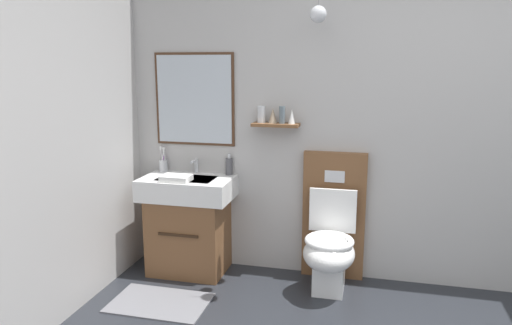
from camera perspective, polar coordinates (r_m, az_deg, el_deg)
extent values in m
cube|color=#B7B5B2|center=(3.73, 19.62, 5.82)|extent=(4.81, 0.12, 2.64)
cube|color=#4C301E|center=(3.90, -7.30, 7.45)|extent=(0.66, 0.02, 0.74)
cube|color=silver|center=(3.89, -7.35, 7.44)|extent=(0.62, 0.01, 0.70)
cube|color=brown|center=(3.66, 2.35, 4.49)|extent=(0.36, 0.14, 0.02)
cylinder|color=silver|center=(3.69, 0.65, 5.74)|extent=(0.06, 0.06, 0.13)
cone|color=gray|center=(3.66, 2.01, 5.60)|extent=(0.07, 0.07, 0.12)
cylinder|color=slate|center=(3.63, 3.11, 5.66)|extent=(0.05, 0.05, 0.13)
cone|color=white|center=(3.62, 4.27, 5.46)|extent=(0.05, 0.05, 0.11)
sphere|color=silver|center=(3.46, 7.40, 17.06)|extent=(0.12, 0.12, 0.12)
cube|color=slate|center=(3.58, -11.35, -16.01)|extent=(0.68, 0.44, 0.01)
cube|color=brown|center=(3.95, -7.89, -8.43)|extent=(0.59, 0.45, 0.61)
cube|color=#342214|center=(3.73, -9.25, -8.52)|extent=(0.32, 0.01, 0.02)
cube|color=white|center=(3.84, -8.06, -2.96)|extent=(0.72, 0.47, 0.17)
cube|color=silver|center=(3.80, -8.25, -2.07)|extent=(0.44, 0.26, 0.03)
cylinder|color=silver|center=(3.98, -7.12, -0.38)|extent=(0.03, 0.03, 0.11)
cylinder|color=silver|center=(3.92, -7.42, 0.15)|extent=(0.02, 0.11, 0.02)
cube|color=brown|center=(3.81, 9.23, -6.17)|extent=(0.48, 0.10, 1.00)
cube|color=silver|center=(3.67, 9.32, -1.66)|extent=(0.15, 0.01, 0.09)
cube|color=white|center=(3.68, 8.70, -12.31)|extent=(0.22, 0.30, 0.34)
ellipsoid|color=white|center=(3.55, 8.65, -10.61)|extent=(0.37, 0.46, 0.24)
torus|color=white|center=(3.51, 8.70, -9.17)|extent=(0.35, 0.35, 0.04)
cube|color=white|center=(3.67, 9.10, -5.64)|extent=(0.35, 0.03, 0.33)
cylinder|color=silver|center=(4.06, -10.94, -0.36)|extent=(0.07, 0.07, 0.09)
cylinder|color=white|center=(4.04, -10.76, 0.41)|extent=(0.03, 0.02, 0.17)
cube|color=white|center=(4.04, -10.89, 1.60)|extent=(0.02, 0.02, 0.03)
cylinder|color=purple|center=(4.06, -10.92, 0.46)|extent=(0.03, 0.03, 0.17)
cube|color=white|center=(4.03, -10.87, 1.60)|extent=(0.02, 0.02, 0.03)
cylinder|color=white|center=(4.05, -11.11, 0.47)|extent=(0.03, 0.03, 0.17)
cube|color=white|center=(4.05, -11.23, 1.72)|extent=(0.02, 0.02, 0.03)
cylinder|color=white|center=(4.03, -11.06, 0.33)|extent=(0.04, 0.03, 0.16)
cube|color=white|center=(4.02, -10.86, 1.48)|extent=(0.02, 0.02, 0.03)
cylinder|color=#4C4C51|center=(3.86, -3.22, -0.47)|extent=(0.06, 0.06, 0.13)
cylinder|color=silver|center=(3.84, -3.24, 0.77)|extent=(0.02, 0.02, 0.04)
cube|color=white|center=(3.71, -9.46, -1.85)|extent=(0.22, 0.16, 0.04)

